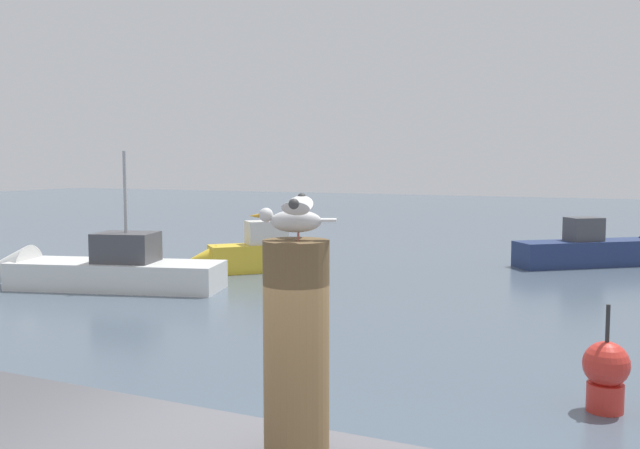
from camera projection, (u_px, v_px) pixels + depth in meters
mooring_post at (296, 350)px, 3.15m from camera, size 0.30×0.30×1.00m
seagull at (295, 215)px, 3.10m from camera, size 0.38×0.54×0.20m
boat_navy at (599, 250)px, 20.61m from camera, size 4.56×3.96×1.48m
boat_yellow at (255, 254)px, 19.45m from camera, size 3.09×3.13×1.41m
boat_white at (86, 270)px, 16.93m from camera, size 6.27×3.04×3.60m
channel_buoy at (606, 373)px, 8.52m from camera, size 0.56×0.56×1.33m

